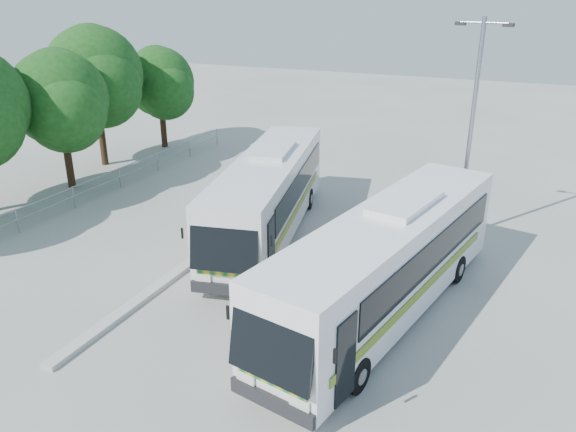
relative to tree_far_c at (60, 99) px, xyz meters
The scene contains 9 objects.
ground 13.82m from the tree_far_c, 22.81° to the right, with size 100.00×100.00×0.00m, color #AAAAA5.
kerb_divider 11.12m from the tree_far_c, 17.50° to the right, with size 0.40×16.00×0.15m, color #B2B2AD.
railing 4.25m from the tree_far_c, 27.35° to the right, with size 0.06×22.00×1.00m.
tree_far_c is the anchor object (origin of this frame).
tree_far_d 3.93m from the tree_far_c, 107.83° to the left, with size 5.62×5.30×7.33m.
tree_far_e 8.22m from the tree_far_c, 93.54° to the left, with size 4.54×4.28×5.92m.
coach_main 11.48m from the tree_far_c, ahead, with size 4.51×11.23×3.06m.
coach_adjacent 17.69m from the tree_far_c, 16.40° to the right, with size 4.35×11.41×3.11m.
lamppost 18.00m from the tree_far_c, ahead, with size 1.96×0.56×8.06m.
Camera 1 is at (8.01, -14.06, 8.84)m, focal length 35.00 mm.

